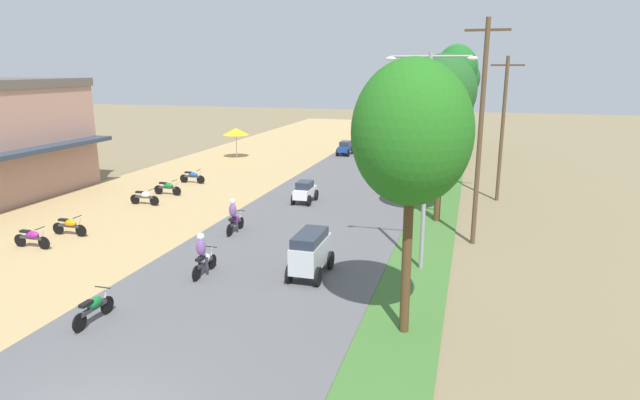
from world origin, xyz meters
name	(u,v)px	position (x,y,z in m)	size (l,w,h in m)	color
parked_motorbike_nearest	(32,237)	(-10.32, 9.75, 0.55)	(1.80, 0.54, 0.94)	black
parked_motorbike_second	(70,225)	(-10.03, 11.66, 0.55)	(1.80, 0.54, 0.94)	black
parked_motorbike_third	(145,196)	(-9.99, 17.50, 0.55)	(1.80, 0.54, 0.94)	black
parked_motorbike_fourth	(168,187)	(-10.06, 19.98, 0.55)	(1.80, 0.54, 0.94)	black
parked_motorbike_fifth	(192,176)	(-10.31, 23.43, 0.55)	(1.80, 0.54, 0.94)	black
vendor_umbrella	(236,131)	(-11.79, 33.66, 2.31)	(2.20, 2.20, 2.52)	#99999E
median_tree_nearest	(412,134)	(5.82, 6.71, 5.82)	(3.26, 3.26, 7.77)	#4C351E
median_tree_second	(443,92)	(5.91, 18.82, 6.40)	(3.12, 3.12, 8.14)	#4C351E
median_tree_third	(442,108)	(5.52, 25.04, 5.22)	(3.66, 3.66, 7.06)	#4C351E
median_tree_fourth	(457,70)	(5.96, 33.77, 7.38)	(2.97, 2.97, 9.04)	#4C351E
median_tree_fifth	(457,79)	(5.84, 39.54, 6.59)	(3.70, 3.70, 8.30)	#4C351E
median_tree_sixth	(456,69)	(5.48, 46.44, 7.36)	(3.82, 3.82, 9.66)	#4C351E
streetlamp_near	(426,149)	(5.80, 11.93, 4.66)	(3.16, 0.20, 8.00)	gray
streetlamp_mid	(457,101)	(5.80, 42.13, 4.64)	(3.16, 0.20, 7.96)	gray
streetlamp_far	(460,97)	(5.80, 54.44, 4.39)	(3.16, 0.20, 7.47)	gray
utility_pole_near	(480,131)	(7.68, 15.72, 4.94)	(1.80, 0.20, 9.50)	brown
utility_pole_far	(503,127)	(8.97, 24.30, 4.27)	(1.80, 0.20, 8.16)	brown
car_van_silver	(311,251)	(1.97, 10.00, 1.02)	(1.19, 2.41, 1.67)	#B7BCC1
car_hatchback_white	(305,191)	(-1.55, 20.44, 0.75)	(1.04, 2.00, 1.23)	silver
car_sedan_blue	(345,147)	(-3.30, 37.69, 0.74)	(1.10, 2.26, 1.19)	navy
motorbike_ahead_second	(94,307)	(-3.20, 4.67, 0.57)	(0.54, 1.80, 0.94)	black
motorbike_ahead_third	(203,255)	(-1.83, 8.95, 0.86)	(0.54, 1.80, 1.66)	black
motorbike_ahead_fourth	(234,217)	(-2.95, 14.07, 0.86)	(0.54, 1.80, 1.66)	black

